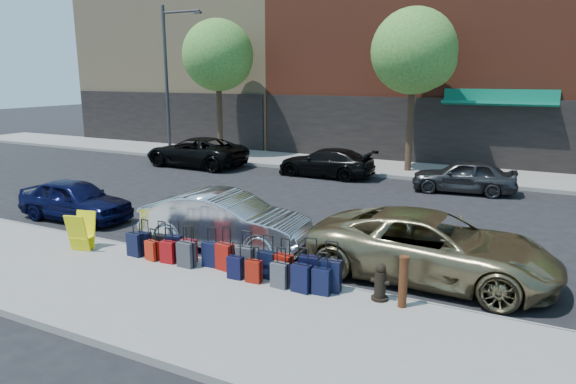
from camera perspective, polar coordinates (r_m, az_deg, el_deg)
The scene contains 38 objects.
ground at distance 15.99m, azimuth 2.87°, elevation -3.45°, with size 120.00×120.00×0.00m, color black.
sidewalk_near at distance 10.73m, azimuth -11.91°, elevation -11.71°, with size 60.00×4.00×0.15m, color gray.
sidewalk_far at distance 25.20m, azimuth 12.31°, elevation 2.49°, with size 60.00×4.00×0.15m, color gray.
curb_near at distance 12.23m, azimuth -5.91°, elevation -8.36°, with size 60.00×0.08×0.15m, color gray.
curb_far at distance 23.28m, azimuth 11.01°, elevation 1.71°, with size 60.00×0.08×0.15m, color gray.
building_left at distance 39.14m, azimuth -8.06°, elevation 17.89°, with size 15.00×12.12×16.00m.
tree_left at distance 28.52m, azimuth -7.56°, elevation 14.63°, with size 3.80×3.80×7.27m.
tree_center at distance 24.18m, azimuth 14.13°, elevation 14.69°, with size 3.80×3.80×7.27m.
streetlight at distance 29.73m, azimuth -13.09°, elevation 12.89°, with size 2.59×0.18×8.00m.
suitcase_front_0 at distance 13.33m, azimuth -15.68°, elevation -5.41°, with size 0.36×0.21×0.85m.
suitcase_front_1 at distance 12.98m, azimuth -13.89°, elevation -5.76°, with size 0.38×0.24×0.88m.
suitcase_front_2 at distance 12.72m, azimuth -12.53°, elevation -5.97°, with size 0.43×0.29×0.95m.
suitcase_front_3 at distance 12.43m, azimuth -10.96°, elevation -6.43°, with size 0.38×0.22×0.89m.
suitcase_front_4 at distance 12.08m, azimuth -8.56°, elevation -6.86°, with size 0.39×0.23×0.93m.
suitcase_front_5 at distance 11.82m, azimuth -7.02°, elevation -7.15°, with size 0.44×0.29×0.99m.
suitcase_front_6 at distance 11.63m, azimuth -4.73°, elevation -7.50°, with size 0.42×0.26×0.96m.
suitcase_front_7 at distance 11.30m, azimuth -2.35°, elevation -8.06°, with size 0.40×0.22×0.97m.
suitcase_front_8 at distance 11.13m, azimuth -0.50°, elevation -8.42°, with size 0.42×0.27×0.95m.
suitcase_front_9 at distance 10.88m, azimuth 2.40°, elevation -8.77°, with size 0.47×0.30×1.05m.
suitcase_front_10 at distance 10.67m, azimuth 4.72°, elevation -9.23°, with size 0.46×0.29×1.06m.
suitcase_back_0 at distance 13.16m, azimuth -16.61°, elevation -5.60°, with size 0.40×0.24×0.93m.
suitcase_back_1 at distance 12.77m, azimuth -14.88°, elevation -6.29°, with size 0.35×0.24×0.77m.
suitcase_back_2 at distance 12.50m, azimuth -13.16°, elevation -6.50°, with size 0.37×0.23×0.85m.
suitcase_back_3 at distance 12.15m, azimuth -11.24°, elevation -6.81°, with size 0.40×0.24×0.95m.
suitcase_back_6 at distance 11.34m, azimuth -5.86°, elevation -8.32°, with size 0.35×0.21×0.81m.
suitcase_back_7 at distance 11.11m, azimuth -3.82°, elevation -8.77°, with size 0.34×0.21×0.79m.
suitcase_back_8 at distance 10.83m, azimuth -0.92°, elevation -9.21°, with size 0.37×0.23×0.86m.
suitcase_back_9 at distance 10.62m, azimuth 1.50°, elevation -9.54°, with size 0.41×0.25×0.94m.
suitcase_back_10 at distance 10.53m, azimuth 3.73°, elevation -9.87°, with size 0.38×0.24×0.88m.
fire_hydrant at distance 10.40m, azimuth 10.22°, elevation -9.92°, with size 0.38×0.34×0.75m.
bollard at distance 10.11m, azimuth 12.68°, elevation -9.62°, with size 0.19×0.19×1.02m.
display_rack at distance 14.00m, azimuth -21.97°, elevation -4.12°, with size 0.66×0.70×0.96m.
car_near_0 at distance 17.49m, azimuth -22.57°, elevation -0.80°, with size 1.54×3.82×1.30m, color #0B0F34.
car_near_1 at distance 13.60m, azimuth -6.92°, elevation -3.20°, with size 1.58×4.52×1.49m, color silver.
car_near_2 at distance 11.93m, azimuth 15.68°, elevation -5.88°, with size 2.50×5.42×1.51m, color #8E7F57.
car_far_0 at distance 26.14m, azimuth -10.21°, elevation 4.41°, with size 2.43×5.27×1.46m, color black.
car_far_1 at distance 23.18m, azimuth 4.22°, elevation 3.29°, with size 1.80×4.43×1.29m, color black.
car_far_2 at distance 21.05m, azimuth 18.96°, elevation 1.70°, with size 1.57×3.89×1.33m, color #313234.
Camera 1 is at (6.29, -13.99, 4.49)m, focal length 32.00 mm.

